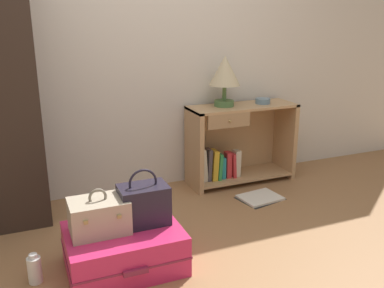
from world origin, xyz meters
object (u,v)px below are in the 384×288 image
(bookshelf, at_px, (236,144))
(bowl, at_px, (263,101))
(suitcase_large, at_px, (124,248))
(table_lamp, at_px, (225,73))
(handbag, at_px, (144,204))
(bottle, at_px, (35,269))
(train_case, at_px, (99,216))
(open_book_on_floor, at_px, (260,198))

(bookshelf, relative_size, bowl, 7.29)
(bowl, bearing_deg, suitcase_large, -147.64)
(bookshelf, bearing_deg, bowl, -4.65)
(bookshelf, distance_m, table_lamp, 0.66)
(handbag, bearing_deg, bottle, 179.19)
(suitcase_large, relative_size, bottle, 3.77)
(train_case, relative_size, bottle, 1.86)
(table_lamp, xyz_separation_m, suitcase_large, (-1.16, -1.00, -0.87))
(table_lamp, xyz_separation_m, bottle, (-1.66, -0.95, -0.91))
(train_case, distance_m, bottle, 0.46)
(table_lamp, distance_m, train_case, 1.73)
(bookshelf, bearing_deg, train_case, -145.89)
(table_lamp, bearing_deg, handbag, -136.54)
(train_case, height_order, bottle, train_case)
(table_lamp, relative_size, train_case, 1.30)
(bookshelf, height_order, train_case, bookshelf)
(table_lamp, bearing_deg, open_book_on_floor, -74.95)
(table_lamp, distance_m, open_book_on_floor, 1.09)
(table_lamp, xyz_separation_m, handbag, (-1.02, -0.96, -0.62))
(bowl, relative_size, suitcase_large, 0.20)
(bookshelf, bearing_deg, handbag, -140.25)
(handbag, xyz_separation_m, open_book_on_floor, (1.14, 0.51, -0.37))
(table_lamp, bearing_deg, bookshelf, -5.70)
(train_case, xyz_separation_m, open_book_on_floor, (1.41, 0.52, -0.34))
(bowl, distance_m, handbag, 1.71)
(bookshelf, height_order, suitcase_large, bookshelf)
(table_lamp, distance_m, bottle, 2.12)
(bowl, height_order, train_case, bowl)
(open_book_on_floor, bearing_deg, train_case, -159.90)
(suitcase_large, xyz_separation_m, bottle, (-0.51, 0.05, -0.04))
(table_lamp, bearing_deg, suitcase_large, -139.19)
(table_lamp, relative_size, handbag, 1.24)
(bowl, bearing_deg, train_case, -150.48)
(table_lamp, xyz_separation_m, open_book_on_floor, (0.12, -0.45, -0.98))
(suitcase_large, xyz_separation_m, train_case, (-0.13, 0.03, 0.23))
(suitcase_large, bearing_deg, bookshelf, 37.55)
(handbag, height_order, bottle, handbag)
(handbag, distance_m, bottle, 0.71)
(bowl, bearing_deg, handbag, -146.10)
(bowl, bearing_deg, bookshelf, 175.35)
(bookshelf, height_order, bowl, bowl)
(handbag, distance_m, open_book_on_floor, 1.30)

